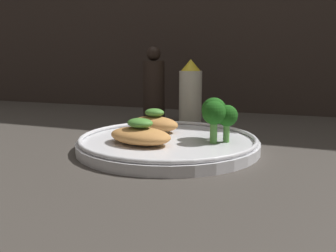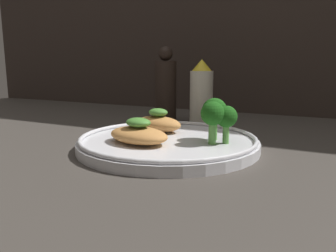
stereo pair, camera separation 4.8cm
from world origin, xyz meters
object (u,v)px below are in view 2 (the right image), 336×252
object	(u,v)px
sauce_bottle	(201,93)
broccoli_bunch	(216,114)
plate	(168,142)
pepper_grinder	(166,88)

from	to	relation	value
sauce_bottle	broccoli_bunch	bearing A→B (deg)	-63.87
plate	pepper_grinder	size ratio (longest dim) A/B	1.64
plate	pepper_grinder	world-z (taller)	pepper_grinder
broccoli_bunch	sauce_bottle	distance (cm)	24.01
broccoli_bunch	pepper_grinder	bearing A→B (deg)	131.51
pepper_grinder	broccoli_bunch	bearing A→B (deg)	-48.49
plate	pepper_grinder	distance (cm)	26.60
plate	sauce_bottle	distance (cm)	23.74
broccoli_bunch	pepper_grinder	distance (cm)	28.82
plate	pepper_grinder	xyz separation A→B (cm)	(-12.12, 22.82, 6.32)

